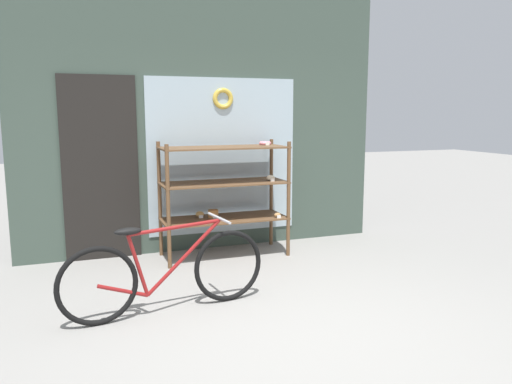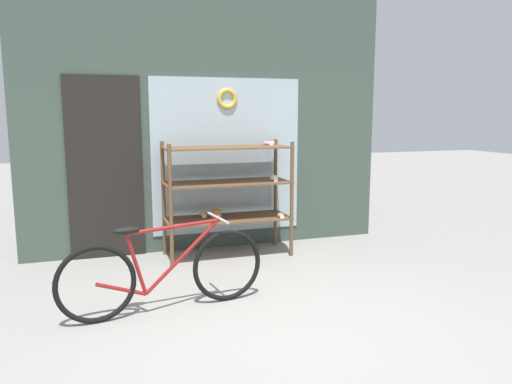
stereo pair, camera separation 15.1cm
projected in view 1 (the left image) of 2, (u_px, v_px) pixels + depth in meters
The scene contains 4 objects.
ground_plane at pixel (295, 331), 3.89m from camera, with size 30.00×30.00×0.00m, color gray.
storefront_facade at pixel (203, 99), 6.01m from camera, with size 4.48×0.13×3.81m.
display_case at pixel (225, 187), 5.82m from camera, with size 1.46×0.58×1.35m.
bicycle at pixel (166, 272), 4.20m from camera, with size 1.78×0.46×0.78m.
Camera 1 is at (-1.56, -3.34, 1.68)m, focal length 35.00 mm.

